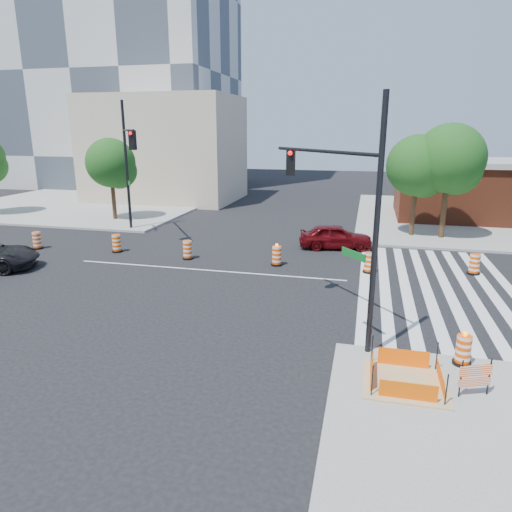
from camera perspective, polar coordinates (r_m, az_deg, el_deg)
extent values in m
plane|color=black|center=(23.18, -6.23, -1.77)|extent=(120.00, 120.00, 0.00)
cube|color=gray|center=(40.69, 28.32, 4.08)|extent=(22.00, 22.00, 0.15)
cube|color=gray|center=(46.99, -19.66, 6.34)|extent=(22.00, 22.00, 0.15)
cube|color=silver|center=(21.87, 13.40, -3.17)|extent=(0.45, 13.50, 0.01)
cube|color=silver|center=(21.90, 15.76, -3.31)|extent=(0.45, 13.50, 0.01)
cube|color=silver|center=(21.96, 18.11, -3.46)|extent=(0.45, 13.50, 0.01)
cube|color=silver|center=(22.05, 20.44, -3.59)|extent=(0.45, 13.50, 0.01)
cube|color=silver|center=(22.19, 22.74, -3.72)|extent=(0.45, 13.50, 0.01)
cube|color=silver|center=(22.36, 25.02, -3.84)|extent=(0.45, 13.50, 0.01)
cube|color=silver|center=(22.56, 27.26, -3.95)|extent=(0.45, 13.50, 0.01)
cube|color=silver|center=(23.18, -6.23, -1.76)|extent=(14.00, 0.12, 0.01)
cube|color=tan|center=(13.60, 18.10, -14.76)|extent=(2.20, 2.20, 0.05)
cube|color=#FF5E05|center=(12.70, 18.47, -15.80)|extent=(1.44, 0.02, 0.55)
cube|color=#FF5E05|center=(14.27, 17.95, -12.09)|extent=(1.44, 0.02, 0.55)
cube|color=#FF5E05|center=(13.42, 14.26, -13.65)|extent=(0.02, 1.44, 0.55)
cube|color=#FF5E05|center=(13.60, 22.08, -13.97)|extent=(0.02, 1.44, 0.55)
cylinder|color=black|center=(12.55, 14.31, -14.92)|extent=(0.04, 0.04, 0.90)
cylinder|color=black|center=(12.74, 22.71, -15.23)|extent=(0.04, 0.04, 0.90)
cylinder|color=black|center=(14.14, 14.31, -11.27)|extent=(0.04, 0.04, 0.90)
cylinder|color=black|center=(14.31, 21.67, -11.61)|extent=(0.04, 0.04, 0.90)
cube|color=brown|center=(40.40, 28.69, 6.89)|extent=(16.00, 8.00, 4.20)
cube|color=gray|center=(40.20, 29.11, 10.12)|extent=(16.50, 8.50, 0.40)
cube|color=#C5B396|center=(47.12, -11.22, 12.99)|extent=(14.00, 10.00, 10.00)
imported|color=#4F060A|center=(27.50, 9.92, 2.42)|extent=(4.51, 2.44, 1.46)
cylinder|color=black|center=(13.75, 14.80, 3.13)|extent=(0.17, 0.17, 7.76)
cylinder|color=black|center=(15.77, 8.27, 12.84)|extent=(3.85, 4.52, 0.12)
cube|color=black|center=(17.51, 4.37, 11.62)|extent=(0.31, 0.27, 0.97)
sphere|color=#FF0C0C|center=(17.31, 4.29, 12.70)|extent=(0.17, 0.17, 0.17)
cube|color=#0C591E|center=(14.70, 12.08, 0.19)|extent=(0.78, 0.91, 0.24)
cylinder|color=black|center=(32.97, -15.87, 10.77)|extent=(0.19, 0.19, 8.60)
cylinder|color=black|center=(29.67, -15.69, 14.89)|extent=(3.70, 5.43, 0.13)
cube|color=black|center=(27.42, -15.18, 13.80)|extent=(0.34, 0.30, 1.07)
sphere|color=#FF0C0C|center=(27.26, -15.43, 14.56)|extent=(0.19, 0.19, 0.19)
cube|color=#0C591E|center=(32.00, -15.57, 8.72)|extent=(0.75, 1.09, 0.27)
cylinder|color=black|center=(15.15, 24.30, -12.07)|extent=(0.54, 0.54, 0.09)
cylinder|color=#FF4E05|center=(14.96, 24.49, -10.54)|extent=(0.43, 0.43, 0.85)
sphere|color=#FF990C|center=(14.76, 24.70, -8.82)|extent=(0.14, 0.14, 0.14)
cube|color=#FF4E05|center=(13.35, 25.81, -12.76)|extent=(0.84, 0.37, 0.29)
cube|color=#FF4E05|center=(13.51, 25.64, -14.02)|extent=(0.84, 0.37, 0.23)
cylinder|color=black|center=(13.24, 24.23, -13.83)|extent=(0.04, 0.04, 1.04)
cylinder|color=black|center=(13.66, 27.13, -13.27)|extent=(0.04, 0.04, 1.04)
cylinder|color=#382314|center=(37.02, -17.40, 7.25)|extent=(0.31, 0.31, 3.94)
sphere|color=#1C4714|center=(36.77, -17.72, 11.04)|extent=(3.69, 3.69, 3.69)
sphere|color=#1C4714|center=(36.82, -16.75, 10.16)|extent=(2.71, 2.71, 2.71)
sphere|color=#1C4714|center=(36.84, -18.34, 10.42)|extent=(2.46, 2.46, 2.46)
cylinder|color=#382314|center=(31.47, 19.11, 5.93)|extent=(0.29, 0.29, 4.13)
sphere|color=#1C4714|center=(31.18, 19.53, 10.61)|extent=(3.88, 3.88, 3.88)
sphere|color=#1C4714|center=(31.55, 20.22, 9.41)|extent=(2.84, 2.84, 2.84)
sphere|color=#1C4714|center=(30.99, 18.82, 9.92)|extent=(2.58, 2.58, 2.58)
cylinder|color=#382314|center=(31.44, 22.49, 5.99)|extent=(0.33, 0.33, 4.57)
sphere|color=#1C4714|center=(31.15, 23.04, 11.17)|extent=(4.28, 4.28, 4.28)
sphere|color=#1C4714|center=(31.59, 23.75, 9.83)|extent=(3.14, 3.14, 3.14)
sphere|color=#1C4714|center=(30.91, 22.24, 10.42)|extent=(2.85, 2.85, 2.85)
cylinder|color=black|center=(30.10, -25.59, 0.91)|extent=(0.60, 0.60, 0.10)
cylinder|color=#FF4E05|center=(29.99, -25.70, 1.84)|extent=(0.48, 0.48, 0.95)
cylinder|color=black|center=(27.65, -16.95, 0.59)|extent=(0.60, 0.60, 0.10)
cylinder|color=#FF4E05|center=(27.53, -17.03, 1.60)|extent=(0.48, 0.48, 0.95)
cylinder|color=black|center=(25.30, -8.51, -0.25)|extent=(0.60, 0.60, 0.10)
cylinder|color=#FF4E05|center=(25.17, -8.56, 0.84)|extent=(0.48, 0.48, 0.95)
cylinder|color=black|center=(23.88, 2.59, -1.05)|extent=(0.60, 0.60, 0.10)
cylinder|color=#FF4E05|center=(23.74, 2.61, 0.10)|extent=(0.48, 0.48, 0.95)
sphere|color=#FF990C|center=(23.60, 2.62, 1.39)|extent=(0.16, 0.16, 0.16)
cylinder|color=black|center=(23.31, 13.90, -1.92)|extent=(0.60, 0.60, 0.10)
cylinder|color=#FF4E05|center=(23.17, 13.98, -0.74)|extent=(0.48, 0.48, 0.95)
cylinder|color=black|center=(24.82, 25.51, -1.95)|extent=(0.60, 0.60, 0.10)
cylinder|color=#FF4E05|center=(24.69, 25.64, -0.84)|extent=(0.48, 0.48, 0.95)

